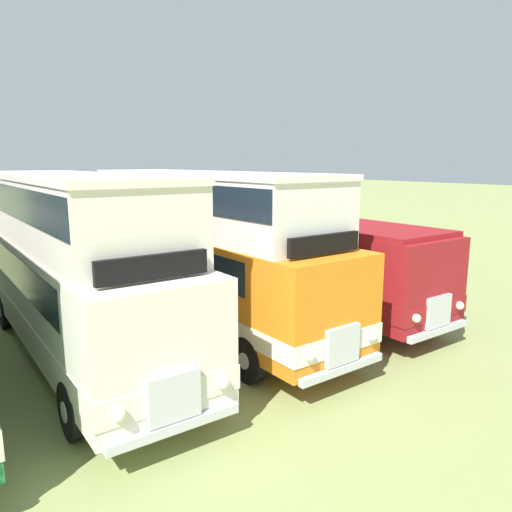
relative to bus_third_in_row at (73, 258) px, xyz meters
The scene contains 5 objects.
ground_plane 2.47m from the bus_third_in_row, 88.59° to the left, with size 200.00×200.00×0.00m, color #8C9956.
bus_third_in_row is the anchor object (origin of this frame).
bus_fourth_in_row 3.68m from the bus_third_in_row, ahead, with size 2.90×10.93×4.49m.
bus_fifth_in_row 7.39m from the bus_third_in_row, ahead, with size 2.73×9.93×2.99m.
rope_fence_line 11.79m from the bus_third_in_row, 89.99° to the left, with size 20.78×0.08×1.05m.
Camera 1 is at (-2.85, -12.04, 4.74)m, focal length 33.98 mm.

